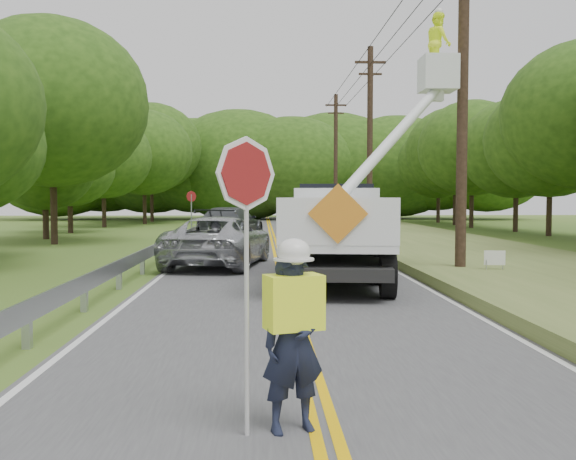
{
  "coord_description": "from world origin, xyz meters",
  "views": [
    {
      "loc": [
        -0.6,
        -8.37,
        2.25
      ],
      "look_at": [
        0.0,
        6.0,
        1.5
      ],
      "focal_mm": 39.03,
      "sensor_mm": 36.0,
      "label": 1
    }
  ],
  "objects": [
    {
      "name": "treeline_right",
      "position": [
        15.69,
        23.72,
        6.07
      ],
      "size": [
        11.81,
        52.13,
        10.76
      ],
      "color": "#332319",
      "rests_on": "ground"
    },
    {
      "name": "flagger",
      "position": [
        -0.32,
        -2.5,
        1.02
      ],
      "size": [
        1.07,
        0.62,
        2.79
      ],
      "color": "#191E33",
      "rests_on": "road"
    },
    {
      "name": "road",
      "position": [
        0.0,
        14.0,
        0.01
      ],
      "size": [
        7.2,
        96.0,
        0.03
      ],
      "color": "#454548",
      "rests_on": "ground"
    },
    {
      "name": "guardrail",
      "position": [
        -4.02,
        14.91,
        0.55
      ],
      "size": [
        0.18,
        48.0,
        0.77
      ],
      "color": "#A4A8AD",
      "rests_on": "ground"
    },
    {
      "name": "suv_darkgrey",
      "position": [
        -2.23,
        24.37,
        0.88
      ],
      "size": [
        3.67,
        6.34,
        1.73
      ],
      "primitive_type": "imported",
      "rotation": [
        0.0,
        0.0,
        2.92
      ],
      "color": "#3D4044",
      "rests_on": "road"
    },
    {
      "name": "treeline_horizon",
      "position": [
        0.03,
        56.33,
        5.5
      ],
      "size": [
        56.38,
        14.16,
        11.46
      ],
      "color": "#224211",
      "rests_on": "ground"
    },
    {
      "name": "utility_poles",
      "position": [
        5.0,
        17.02,
        5.27
      ],
      "size": [
        1.6,
        43.3,
        10.0
      ],
      "color": "black",
      "rests_on": "ground"
    },
    {
      "name": "bucket_truck",
      "position": [
        1.71,
        9.26,
        1.65
      ],
      "size": [
        5.07,
        7.85,
        7.33
      ],
      "color": "black",
      "rests_on": "road"
    },
    {
      "name": "treeline_left",
      "position": [
        -10.94,
        30.22,
        5.85
      ],
      "size": [
        10.03,
        55.26,
        10.9
      ],
      "color": "#332319",
      "rests_on": "ground"
    },
    {
      "name": "suv_silver",
      "position": [
        -2.0,
        12.05,
        0.83
      ],
      "size": [
        3.61,
        6.17,
        1.61
      ],
      "primitive_type": "imported",
      "rotation": [
        0.0,
        0.0,
        2.97
      ],
      "color": "#ADAFB5",
      "rests_on": "road"
    },
    {
      "name": "stop_sign_permanent",
      "position": [
        -4.06,
        22.52,
        1.71
      ],
      "size": [
        0.47,
        0.33,
        2.57
      ],
      "color": "#A4A8AD",
      "rests_on": "ground"
    },
    {
      "name": "ground",
      "position": [
        0.0,
        0.0,
        0.0
      ],
      "size": [
        140.0,
        140.0,
        0.0
      ],
      "primitive_type": "plane",
      "color": "#3F6323",
      "rests_on": "ground"
    },
    {
      "name": "tall_grass_verge",
      "position": [
        7.1,
        14.0,
        0.15
      ],
      "size": [
        7.0,
        96.0,
        0.3
      ],
      "primitive_type": "cube",
      "color": "#576932",
      "rests_on": "ground"
    },
    {
      "name": "yard_sign",
      "position": [
        5.7,
        8.24,
        0.59
      ],
      "size": [
        0.56,
        0.1,
        0.81
      ],
      "color": "white",
      "rests_on": "ground"
    }
  ]
}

